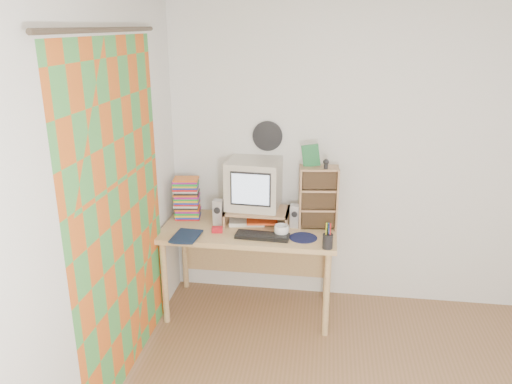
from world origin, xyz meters
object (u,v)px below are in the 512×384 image
(crt_monitor, at_px, (253,184))
(mug, at_px, (282,231))
(dvd_stack, at_px, (187,202))
(desk, at_px, (251,239))
(diary, at_px, (174,234))
(cd_rack, at_px, (318,198))
(keyboard, at_px, (262,236))

(crt_monitor, height_order, mug, crt_monitor)
(mug, bearing_deg, crt_monitor, 132.26)
(mug, bearing_deg, dvd_stack, 161.74)
(dvd_stack, bearing_deg, crt_monitor, -6.34)
(dvd_stack, bearing_deg, desk, -15.29)
(desk, xyz_separation_m, diary, (-0.55, -0.33, 0.16))
(desk, height_order, crt_monitor, crt_monitor)
(cd_rack, bearing_deg, crt_monitor, 167.24)
(crt_monitor, relative_size, mug, 3.59)
(crt_monitor, relative_size, diary, 1.76)
(crt_monitor, xyz_separation_m, diary, (-0.56, -0.42, -0.29))
(dvd_stack, xyz_separation_m, diary, (0.00, -0.40, -0.12))
(dvd_stack, height_order, diary, dvd_stack)
(cd_rack, distance_m, mug, 0.41)
(dvd_stack, xyz_separation_m, mug, (0.82, -0.27, -0.10))
(keyboard, distance_m, cd_rack, 0.55)
(cd_rack, bearing_deg, desk, 176.55)
(diary, bearing_deg, keyboard, 10.55)
(crt_monitor, relative_size, keyboard, 1.01)
(desk, distance_m, cd_rack, 0.66)
(desk, xyz_separation_m, mug, (0.27, -0.20, 0.18))
(desk, height_order, dvd_stack, dvd_stack)
(desk, xyz_separation_m, cd_rack, (0.54, 0.03, 0.39))
(desk, distance_m, crt_monitor, 0.46)
(keyboard, height_order, mug, mug)
(crt_monitor, distance_m, keyboard, 0.47)
(cd_rack, distance_m, diary, 1.17)
(desk, height_order, cd_rack, cd_rack)
(keyboard, relative_size, mug, 3.56)
(crt_monitor, height_order, keyboard, crt_monitor)
(desk, relative_size, diary, 5.89)
(mug, relative_size, diary, 0.49)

